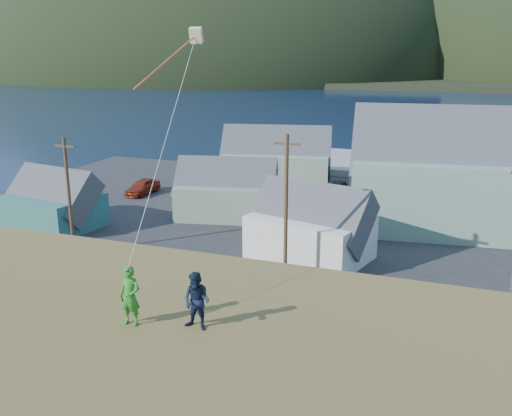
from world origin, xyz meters
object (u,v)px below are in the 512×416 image
(wharf, at_px, (339,162))
(kite_flyer_green, at_px, (130,296))
(shed_palegreen_near, at_px, (226,191))
(shed_white, at_px, (310,225))
(shed_teal, at_px, (52,201))
(shed_palegreen_far, at_px, (276,158))
(kite_flyer_navy, at_px, (197,301))

(wharf, relative_size, kite_flyer_green, 15.52)
(shed_palegreen_near, relative_size, shed_white, 1.04)
(shed_white, bearing_deg, wharf, 113.33)
(shed_teal, height_order, shed_white, shed_white)
(wharf, distance_m, shed_palegreen_far, 13.96)
(wharf, relative_size, shed_palegreen_far, 2.04)
(shed_palegreen_near, relative_size, shed_palegreen_far, 0.76)
(shed_teal, height_order, kite_flyer_navy, kite_flyer_navy)
(shed_teal, bearing_deg, wharf, 73.26)
(wharf, bearing_deg, kite_flyer_green, -83.77)
(wharf, height_order, shed_white, shed_white)
(wharf, bearing_deg, shed_palegreen_far, -107.74)
(shed_teal, relative_size, kite_flyer_green, 5.10)
(shed_teal, bearing_deg, shed_white, 10.22)
(shed_palegreen_far, height_order, kite_flyer_green, kite_flyer_green)
(shed_white, relative_size, kite_flyer_green, 5.58)
(shed_white, height_order, kite_flyer_navy, kite_flyer_navy)
(shed_palegreen_far, distance_m, kite_flyer_green, 46.74)
(wharf, bearing_deg, shed_white, -81.50)
(shed_palegreen_near, distance_m, shed_white, 12.28)
(wharf, relative_size, shed_teal, 3.05)
(shed_white, bearing_deg, kite_flyer_green, -72.06)
(shed_white, bearing_deg, kite_flyer_navy, -67.81)
(wharf, xyz_separation_m, shed_white, (5.02, -33.57, 2.08))
(shed_palegreen_near, distance_m, kite_flyer_navy, 34.90)
(shed_teal, relative_size, shed_palegreen_near, 0.88)
(wharf, relative_size, shed_white, 2.78)
(shed_teal, height_order, shed_palegreen_far, shed_palegreen_far)
(kite_flyer_green, bearing_deg, shed_teal, 131.89)
(shed_palegreen_near, relative_size, kite_flyer_green, 5.81)
(kite_flyer_green, relative_size, kite_flyer_navy, 1.04)
(wharf, bearing_deg, shed_teal, -116.43)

